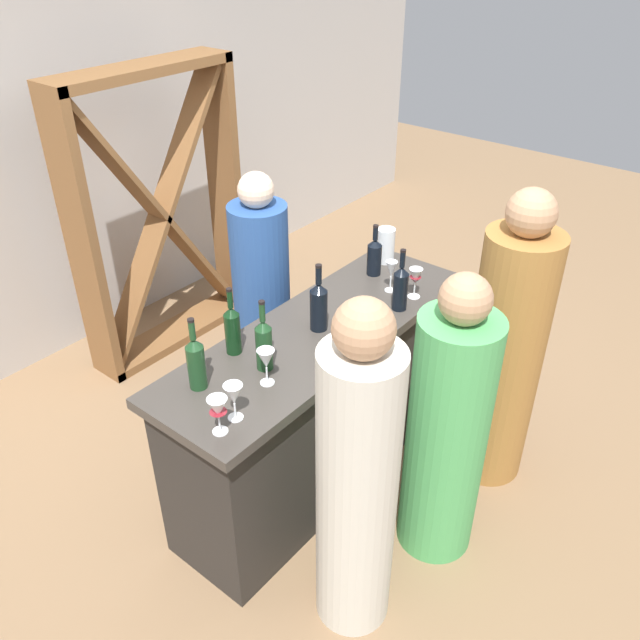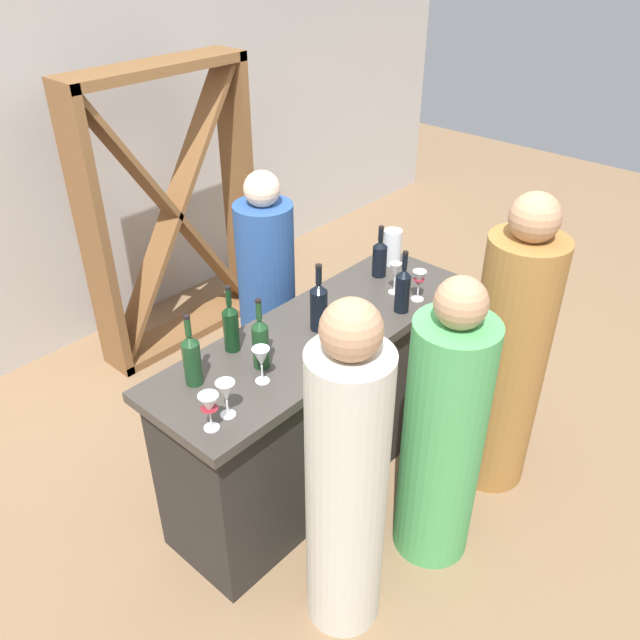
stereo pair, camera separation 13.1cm
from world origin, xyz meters
name	(u,v)px [view 1 (the left image)]	position (x,y,z in m)	size (l,w,h in m)	color
ground_plane	(320,471)	(0.00, 0.00, 0.00)	(12.00, 12.00, 0.00)	#846647
back_wall	(42,143)	(0.00, 2.20, 1.40)	(8.00, 0.10, 2.80)	#BCB7B2
bar_counter	(320,405)	(0.00, 0.00, 0.48)	(1.81, 0.58, 0.94)	#2A2723
wine_rack	(160,216)	(0.39, 1.65, 0.94)	(1.22, 0.28, 1.87)	brown
wine_bottle_leftmost_olive_green	(196,362)	(-0.66, 0.12, 1.07)	(0.08, 0.08, 0.33)	#193D1E
wine_bottle_second_left_dark_green	(232,328)	(-0.39, 0.18, 1.07)	(0.07, 0.07, 0.33)	black
wine_bottle_center_olive_green	(264,343)	(-0.39, -0.01, 1.07)	(0.07, 0.07, 0.34)	#193D1E
wine_bottle_second_right_near_black	(319,305)	(0.00, 0.01, 1.07)	(0.08, 0.08, 0.34)	black
wine_bottle_rightmost_near_black	(400,287)	(0.39, -0.19, 1.07)	(0.07, 0.07, 0.33)	black
wine_bottle_far_right_near_black	(374,256)	(0.61, 0.12, 1.05)	(0.08, 0.08, 0.29)	black
wine_glass_near_left	(415,278)	(0.54, -0.19, 1.06)	(0.07, 0.07, 0.16)	white
wine_glass_near_center	(218,409)	(-0.80, -0.15, 1.05)	(0.08, 0.08, 0.16)	white
wine_glass_near_right	(234,395)	(-0.70, -0.14, 1.06)	(0.08, 0.08, 0.16)	white
wine_glass_far_left	(266,360)	(-0.46, -0.09, 1.06)	(0.08, 0.08, 0.17)	white
wine_glass_far_center	(391,270)	(0.51, -0.06, 1.06)	(0.06, 0.06, 0.17)	white
water_pitcher	(386,245)	(0.77, 0.15, 1.04)	(0.10, 0.10, 0.20)	silver
person_left_guest	(357,487)	(-0.54, -0.62, 0.74)	(0.40, 0.40, 1.59)	beige
person_center_guest	(505,354)	(0.64, -0.68, 0.75)	(0.46, 0.46, 1.62)	#9E6B33
person_right_guest	(447,433)	(0.02, -0.70, 0.67)	(0.36, 0.36, 1.47)	#4CA559
person_server_behind	(263,309)	(0.24, 0.61, 0.70)	(0.39, 0.39, 1.51)	#284C8C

